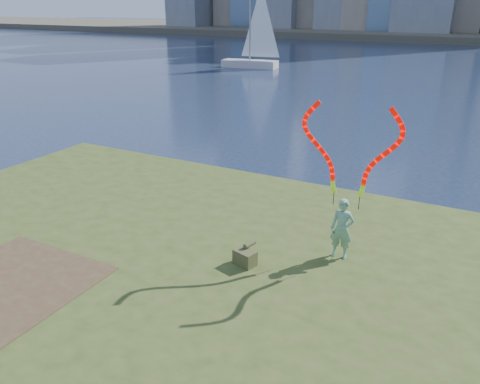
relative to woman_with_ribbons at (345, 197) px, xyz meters
The scene contains 7 objects.
ground 4.34m from the woman_with_ribbons, 162.54° to the right, with size 320.00×320.00×0.00m, color #1A2843.
grassy_knoll 5.27m from the woman_with_ribbons, 136.02° to the right, with size 20.00×18.00×0.80m.
dirt_patch 7.32m from the woman_with_ribbons, 143.04° to the right, with size 3.20×3.00×0.02m, color #47331E.
far_shore 93.97m from the woman_with_ribbons, 92.15° to the left, with size 320.00×40.00×1.20m, color #4C4738.
woman_with_ribbons is the anchor object (origin of this frame).
canvas_bag 2.56m from the woman_with_ribbons, 142.68° to the right, with size 0.54×0.61×0.46m.
sailboat 39.72m from the woman_with_ribbons, 119.41° to the left, with size 6.06×2.38×9.11m.
Camera 1 is at (5.90, -8.30, 6.22)m, focal length 35.00 mm.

